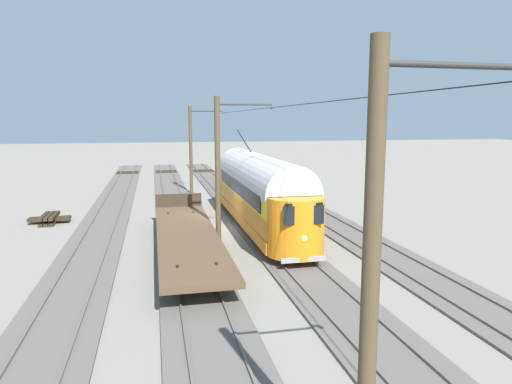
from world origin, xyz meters
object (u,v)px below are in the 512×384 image
object	(u,v)px
vintage_streetcar	(259,189)
switch_stand	(316,194)
flatcar_adjacent	(187,235)
catenary_pole_foreground	(192,148)
spare_tie_stack	(49,219)
catenary_pole_mid_near	(219,168)
catenary_pole_mid_far	(376,277)

from	to	relation	value
vintage_streetcar	switch_stand	world-z (taller)	vintage_streetcar
vintage_streetcar	switch_stand	distance (m)	9.08
flatcar_adjacent	catenary_pole_foreground	distance (m)	18.62
catenary_pole_foreground	spare_tie_stack	distance (m)	14.36
catenary_pole_mid_near	catenary_pole_mid_far	xyz separation A→B (m)	(0.00, 16.85, 0.00)
flatcar_adjacent	catenary_pole_mid_near	distance (m)	3.81
vintage_streetcar	spare_tie_stack	bearing A→B (deg)	-17.42
catenary_pole_foreground	catenary_pole_mid_near	bearing A→B (deg)	90.00
flatcar_adjacent	spare_tie_stack	size ratio (longest dim) A/B	5.94
catenary_pole_mid_far	switch_stand	world-z (taller)	catenary_pole_mid_far
vintage_streetcar	spare_tie_stack	size ratio (longest dim) A/B	7.03
vintage_streetcar	catenary_pole_mid_near	xyz separation A→B (m)	(2.71, 2.93, 1.63)
catenary_pole_mid_near	spare_tie_stack	xyz separation A→B (m)	(9.60, -6.80, -3.62)
catenary_pole_mid_near	catenary_pole_mid_far	world-z (taller)	same
vintage_streetcar	catenary_pole_foreground	size ratio (longest dim) A/B	2.27
catenary_pole_mid_near	switch_stand	world-z (taller)	catenary_pole_mid_near
catenary_pole_foreground	switch_stand	world-z (taller)	catenary_pole_foreground
flatcar_adjacent	catenary_pole_mid_far	world-z (taller)	catenary_pole_mid_far
flatcar_adjacent	switch_stand	distance (m)	15.22
flatcar_adjacent	catenary_pole_mid_near	xyz separation A→B (m)	(-1.79, -1.44, 3.03)
catenary_pole_mid_near	spare_tie_stack	bearing A→B (deg)	-35.30
flatcar_adjacent	switch_stand	size ratio (longest dim) A/B	11.55
catenary_pole_foreground	catenary_pole_mid_far	world-z (taller)	same
vintage_streetcar	flatcar_adjacent	world-z (taller)	vintage_streetcar
catenary_pole_mid_far	switch_stand	distance (m)	28.02
catenary_pole_foreground	catenary_pole_mid_near	world-z (taller)	same
catenary_pole_foreground	switch_stand	size ratio (longest dim) A/B	6.02
spare_tie_stack	catenary_pole_foreground	bearing A→B (deg)	-133.67
vintage_streetcar	catenary_pole_mid_far	xyz separation A→B (m)	(2.71, 19.78, 1.63)
catenary_pole_mid_far	spare_tie_stack	world-z (taller)	catenary_pole_mid_far
vintage_streetcar	flatcar_adjacent	xyz separation A→B (m)	(4.51, 4.38, -1.40)
flatcar_adjacent	catenary_pole_mid_near	bearing A→B (deg)	-141.22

